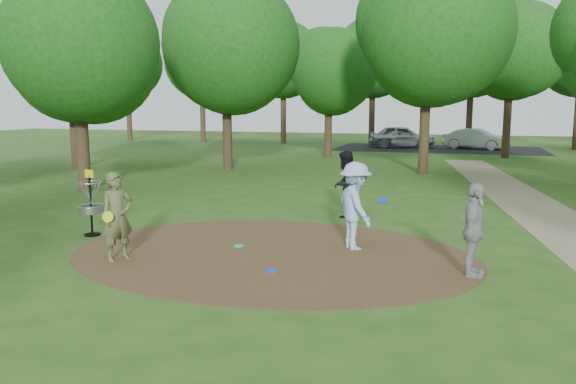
% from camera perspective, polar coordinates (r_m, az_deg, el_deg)
% --- Properties ---
extents(ground, '(100.00, 100.00, 0.00)m').
position_cam_1_polar(ground, '(11.54, -1.79, -6.28)').
color(ground, '#2D5119').
rests_on(ground, ground).
extents(dirt_clearing, '(8.40, 8.40, 0.02)m').
position_cam_1_polar(dirt_clearing, '(11.54, -1.79, -6.23)').
color(dirt_clearing, '#47301C').
rests_on(dirt_clearing, ground).
extents(parking_lot, '(14.00, 8.00, 0.01)m').
position_cam_1_polar(parking_lot, '(40.67, 14.99, 4.27)').
color(parking_lot, black).
rests_on(parking_lot, ground).
extents(player_observer_with_disc, '(0.67, 0.75, 1.73)m').
position_cam_1_polar(player_observer_with_disc, '(11.35, -16.94, -2.42)').
color(player_observer_with_disc, brown).
rests_on(player_observer_with_disc, ground).
extents(player_throwing_with_disc, '(1.31, 1.37, 1.84)m').
position_cam_1_polar(player_throwing_with_disc, '(11.78, 6.84, -1.42)').
color(player_throwing_with_disc, '#9CC1E9').
rests_on(player_throwing_with_disc, ground).
extents(player_walking_with_disc, '(0.79, 0.94, 1.79)m').
position_cam_1_polar(player_walking_with_disc, '(15.20, 5.80, 0.80)').
color(player_walking_with_disc, black).
rests_on(player_walking_with_disc, ground).
extents(player_waiting_with_disc, '(0.54, 1.03, 1.68)m').
position_cam_1_polar(player_waiting_with_disc, '(10.35, 18.35, -3.72)').
color(player_waiting_with_disc, '#9A9A9C').
rests_on(player_waiting_with_disc, ground).
extents(disc_ground_cyan, '(0.22, 0.22, 0.02)m').
position_cam_1_polar(disc_ground_cyan, '(12.09, -4.97, -5.47)').
color(disc_ground_cyan, '#1BD8CA').
rests_on(disc_ground_cyan, dirt_clearing).
extents(disc_ground_blue, '(0.22, 0.22, 0.02)m').
position_cam_1_polar(disc_ground_blue, '(10.28, -1.71, -8.00)').
color(disc_ground_blue, blue).
rests_on(disc_ground_blue, dirt_clearing).
extents(car_left, '(4.85, 2.42, 1.59)m').
position_cam_1_polar(car_left, '(41.13, 11.52, 5.54)').
color(car_left, '#A7AAAF').
rests_on(car_left, ground).
extents(car_right, '(4.57, 2.77, 1.42)m').
position_cam_1_polar(car_right, '(40.89, 18.59, 5.13)').
color(car_right, '#A3A8AB').
rests_on(car_right, ground).
extents(disc_golf_basket, '(0.63, 0.63, 1.54)m').
position_cam_1_polar(disc_golf_basket, '(13.72, -19.43, -0.62)').
color(disc_golf_basket, black).
rests_on(disc_golf_basket, ground).
extents(tree_ring, '(37.36, 45.19, 9.12)m').
position_cam_1_polar(tree_ring, '(19.30, 9.36, 15.28)').
color(tree_ring, '#332316').
rests_on(tree_ring, ground).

